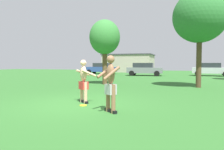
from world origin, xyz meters
The scene contains 10 objects.
ground_plane centered at (0.00, 0.00, 0.00)m, with size 80.00×80.00×0.00m, color #2D6628.
player_near centered at (1.64, -0.91, 0.92)m, with size 0.73×0.76×1.74m.
player_in_red centered at (0.16, 0.26, 0.86)m, with size 0.85×0.74×1.63m.
frisbee centered at (0.39, -0.26, 0.01)m, with size 0.26×0.26×0.03m, color yellow.
car_gray_near_post centered at (-0.82, 19.11, 0.82)m, with size 4.40×2.23×1.58m.
car_silver_mid_lot centered at (6.95, 21.16, 0.82)m, with size 4.44×2.34×1.58m.
car_blue_far_end centered at (-7.54, 21.60, 0.82)m, with size 4.33×2.07×1.58m.
outbuilding_behind_lot centered at (-5.57, 30.29, 1.59)m, with size 8.64×6.63×3.16m.
tree_left_field centered at (4.65, 7.19, 4.35)m, with size 3.27×3.27×5.98m.
tree_behind_players centered at (-1.61, 7.23, 3.34)m, with size 2.19×2.19×4.62m.
Camera 1 is at (3.72, -6.92, 1.49)m, focal length 33.71 mm.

